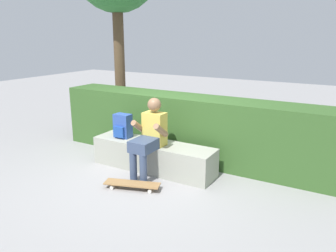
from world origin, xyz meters
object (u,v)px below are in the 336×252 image
object	(u,v)px
person_skater	(149,135)
skateboard_near_person	(132,184)
bench_main	(153,156)
backpack_on_bench	(123,126)

from	to	relation	value
person_skater	skateboard_near_person	bearing A→B (deg)	-85.67
bench_main	person_skater	world-z (taller)	person_skater
person_skater	backpack_on_bench	xyz separation A→B (m)	(-0.68, 0.21, -0.00)
person_skater	bench_main	bearing A→B (deg)	109.94
bench_main	skateboard_near_person	size ratio (longest dim) A/B	2.52
bench_main	skateboard_near_person	bearing A→B (deg)	-80.87
bench_main	skateboard_near_person	xyz separation A→B (m)	(0.12, -0.75, -0.16)
bench_main	person_skater	bearing A→B (deg)	-70.06
skateboard_near_person	backpack_on_bench	distance (m)	1.19
backpack_on_bench	skateboard_near_person	bearing A→B (deg)	-46.06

